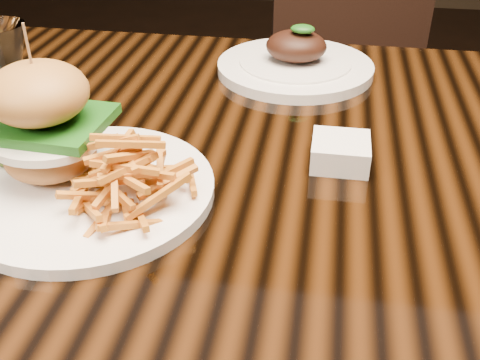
% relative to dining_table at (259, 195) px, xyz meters
% --- Properties ---
extents(dining_table, '(1.60, 0.90, 0.75)m').
position_rel_dining_table_xyz_m(dining_table, '(0.00, 0.00, 0.00)').
color(dining_table, black).
rests_on(dining_table, ground).
extents(burger_plate, '(0.30, 0.30, 0.20)m').
position_rel_dining_table_xyz_m(burger_plate, '(-0.19, -0.14, 0.13)').
color(burger_plate, white).
rests_on(burger_plate, dining_table).
extents(ramekin, '(0.09, 0.09, 0.03)m').
position_rel_dining_table_xyz_m(ramekin, '(0.11, -0.02, 0.09)').
color(ramekin, white).
rests_on(ramekin, dining_table).
extents(wine_glass, '(0.07, 0.07, 0.18)m').
position_rel_dining_table_xyz_m(wine_glass, '(-0.30, -0.08, 0.21)').
color(wine_glass, white).
rests_on(wine_glass, dining_table).
extents(far_dish, '(0.28, 0.28, 0.09)m').
position_rel_dining_table_xyz_m(far_dish, '(0.02, 0.28, 0.09)').
color(far_dish, white).
rests_on(far_dish, dining_table).
extents(chair_far, '(0.53, 0.54, 0.95)m').
position_rel_dining_table_xyz_m(chair_far, '(0.16, 0.89, -0.13)').
color(chair_far, black).
rests_on(chair_far, ground).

